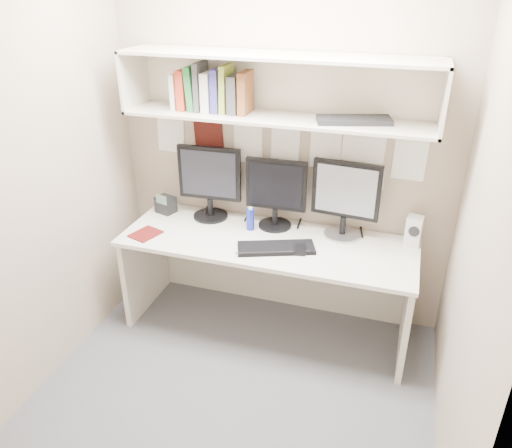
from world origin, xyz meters
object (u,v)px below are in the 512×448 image
(monitor_right, at_px, (345,197))
(maroon_notebook, at_px, (146,234))
(desk_phone, at_px, (166,204))
(monitor_left, at_px, (210,181))
(keyboard, at_px, (276,248))
(monitor_center, at_px, (276,191))
(speaker, at_px, (414,231))
(desk, at_px, (267,284))

(monitor_right, xyz_separation_m, maroon_notebook, (-1.30, -0.41, -0.28))
(monitor_right, xyz_separation_m, desk_phone, (-1.33, -0.03, -0.22))
(monitor_left, relative_size, keyboard, 1.07)
(monitor_center, bearing_deg, speaker, -0.83)
(maroon_notebook, bearing_deg, desk_phone, 112.61)
(monitor_center, height_order, monitor_right, monitor_right)
(monitor_left, distance_m, speaker, 1.46)
(desk, height_order, desk_phone, desk_phone)
(maroon_notebook, bearing_deg, monitor_center, 44.43)
(keyboard, bearing_deg, maroon_notebook, 163.57)
(monitor_left, bearing_deg, desk_phone, -177.68)
(monitor_left, distance_m, desk_phone, 0.42)
(monitor_left, xyz_separation_m, speaker, (1.44, 0.01, -0.19))
(monitor_right, relative_size, keyboard, 1.06)
(speaker, bearing_deg, monitor_left, -171.17)
(monitor_center, bearing_deg, desk_phone, -179.29)
(monitor_right, xyz_separation_m, keyboard, (-0.38, -0.33, -0.27))
(monitor_center, relative_size, maroon_notebook, 2.53)
(desk, distance_m, monitor_center, 0.67)
(desk, relative_size, monitor_right, 3.75)
(keyboard, height_order, maroon_notebook, keyboard)
(desk, xyz_separation_m, keyboard, (0.09, -0.12, 0.38))
(monitor_left, relative_size, monitor_right, 1.01)
(monitor_right, distance_m, speaker, 0.50)
(desk, height_order, maroon_notebook, maroon_notebook)
(monitor_left, relative_size, desk_phone, 3.34)
(monitor_right, height_order, speaker, monitor_right)
(monitor_left, distance_m, keyboard, 0.74)
(desk, distance_m, monitor_left, 0.85)
(maroon_notebook, height_order, desk_phone, desk_phone)
(monitor_center, xyz_separation_m, keyboard, (0.10, -0.33, -0.26))
(monitor_center, xyz_separation_m, desk_phone, (-0.85, -0.03, -0.21))
(desk, distance_m, desk_phone, 0.98)
(monitor_right, distance_m, keyboard, 0.58)
(maroon_notebook, bearing_deg, desk, 30.84)
(monitor_center, relative_size, desk_phone, 3.08)
(monitor_left, xyz_separation_m, keyboard, (0.60, -0.33, -0.28))
(speaker, bearing_deg, monitor_right, -170.25)
(desk, bearing_deg, maroon_notebook, -167.20)
(monitor_left, bearing_deg, maroon_notebook, -131.46)
(monitor_right, height_order, keyboard, monitor_right)
(desk_phone, bearing_deg, monitor_center, 19.49)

